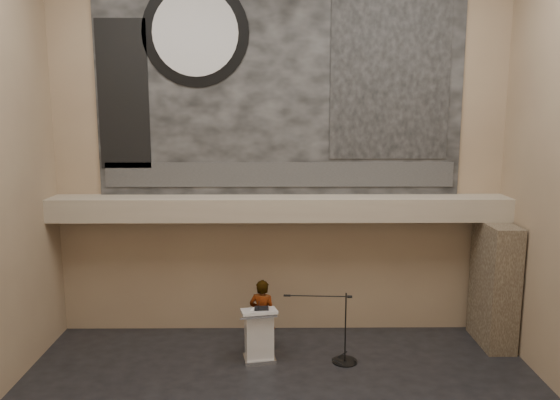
{
  "coord_description": "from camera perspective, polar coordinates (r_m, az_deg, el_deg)",
  "views": [
    {
      "loc": [
        -0.1,
        -8.14,
        5.17
      ],
      "look_at": [
        0.0,
        3.2,
        3.2
      ],
      "focal_mm": 35.0,
      "sensor_mm": 36.0,
      "label": 1
    }
  ],
  "objects": [
    {
      "name": "wall_front",
      "position": [
        4.24,
        0.87,
        -2.67
      ],
      "size": [
        10.0,
        0.02,
        8.5
      ],
      "primitive_type": "cube",
      "color": "#887056",
      "rests_on": "floor"
    },
    {
      "name": "banner",
      "position": [
        12.12,
        -0.03,
        12.36
      ],
      "size": [
        8.0,
        0.05,
        5.0
      ],
      "primitive_type": "cube",
      "color": "black",
      "rests_on": "wall_back"
    },
    {
      "name": "banner_text_strip",
      "position": [
        12.16,
        -0.03,
        2.68
      ],
      "size": [
        7.76,
        0.02,
        0.55
      ],
      "primitive_type": "cube",
      "color": "#2F2F2F",
      "rests_on": "banner"
    },
    {
      "name": "speaker_person",
      "position": [
        11.83,
        -1.85,
        -11.94
      ],
      "size": [
        0.64,
        0.5,
        1.56
      ],
      "primitive_type": "imported",
      "rotation": [
        0.0,
        0.0,
        2.89
      ],
      "color": "white",
      "rests_on": "floor"
    },
    {
      "name": "banner_brick_print",
      "position": [
        12.51,
        -16.07,
        10.53
      ],
      "size": [
        1.1,
        0.02,
        3.2
      ],
      "primitive_type": "cube",
      "color": "black",
      "rests_on": "banner"
    },
    {
      "name": "banner_clock_rim",
      "position": [
        12.28,
        -8.84,
        16.9
      ],
      "size": [
        2.3,
        0.02,
        2.3
      ],
      "primitive_type": "cylinder",
      "rotation": [
        1.57,
        0.0,
        0.0
      ],
      "color": "black",
      "rests_on": "banner"
    },
    {
      "name": "banner_clock_face",
      "position": [
        12.26,
        -8.86,
        16.91
      ],
      "size": [
        1.84,
        0.02,
        1.84
      ],
      "primitive_type": "cylinder",
      "rotation": [
        1.57,
        0.0,
        0.0
      ],
      "color": "silver",
      "rests_on": "banner"
    },
    {
      "name": "banner_building_print",
      "position": [
        12.34,
        11.46,
        12.59
      ],
      "size": [
        2.6,
        0.02,
        3.6
      ],
      "primitive_type": "cube",
      "color": "black",
      "rests_on": "banner"
    },
    {
      "name": "stone_pier",
      "position": [
        12.83,
        21.48,
        -8.17
      ],
      "size": [
        0.6,
        1.4,
        2.7
      ],
      "primitive_type": "cube",
      "color": "#433729",
      "rests_on": "floor"
    },
    {
      "name": "sprinkler_left",
      "position": [
        12.05,
        -7.65,
        -2.21
      ],
      "size": [
        0.04,
        0.04,
        0.06
      ],
      "primitive_type": "cylinder",
      "color": "#B2893D",
      "rests_on": "soffit"
    },
    {
      "name": "lectern",
      "position": [
        11.46,
        -2.2,
        -13.92
      ],
      "size": [
        0.79,
        0.62,
        1.13
      ],
      "rotation": [
        0.0,
        0.0,
        0.18
      ],
      "color": "silver",
      "rests_on": "floor"
    },
    {
      "name": "wall_back",
      "position": [
        12.17,
        -0.03,
        5.52
      ],
      "size": [
        10.0,
        0.02,
        8.5
      ],
      "primitive_type": "cube",
      "color": "#887056",
      "rests_on": "floor"
    },
    {
      "name": "mic_stand",
      "position": [
        11.6,
        6.56,
        -15.46
      ],
      "size": [
        1.51,
        0.52,
        1.47
      ],
      "rotation": [
        0.0,
        0.0,
        -0.06
      ],
      "color": "black",
      "rests_on": "floor"
    },
    {
      "name": "sprinkler_right",
      "position": [
        12.12,
        9.01,
        -2.17
      ],
      "size": [
        0.04,
        0.04,
        0.06
      ],
      "primitive_type": "cylinder",
      "color": "#B2893D",
      "rests_on": "soffit"
    },
    {
      "name": "soffit",
      "position": [
        11.95,
        -0.02,
        -0.85
      ],
      "size": [
        10.0,
        0.8,
        0.5
      ],
      "primitive_type": "cube",
      "color": "gray",
      "rests_on": "wall_back"
    },
    {
      "name": "binder",
      "position": [
        11.24,
        -1.95,
        -11.28
      ],
      "size": [
        0.3,
        0.24,
        0.04
      ],
      "primitive_type": "cube",
      "rotation": [
        0.0,
        0.0,
        0.04
      ],
      "color": "black",
      "rests_on": "lectern"
    },
    {
      "name": "papers",
      "position": [
        11.21,
        -2.55,
        -11.42
      ],
      "size": [
        0.28,
        0.33,
        0.0
      ],
      "primitive_type": "cube",
      "rotation": [
        0.0,
        0.0,
        -0.29
      ],
      "color": "white",
      "rests_on": "lectern"
    }
  ]
}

